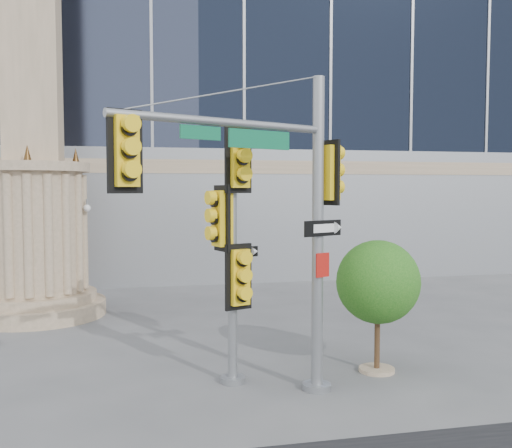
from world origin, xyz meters
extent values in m
plane|color=#545456|center=(0.00, 0.00, 0.00)|extent=(120.00, 120.00, 0.00)
cylinder|color=gray|center=(-6.00, 9.00, 0.25)|extent=(4.40, 4.40, 0.50)
cylinder|color=gray|center=(-6.00, 9.00, 0.65)|extent=(3.80, 3.80, 0.30)
cylinder|color=gray|center=(-6.00, 9.00, 2.80)|extent=(3.00, 3.00, 4.00)
cylinder|color=gray|center=(-6.00, 9.00, 4.95)|extent=(3.50, 3.50, 0.30)
cone|color=#472D14|center=(-4.70, 9.00, 5.35)|extent=(0.24, 0.24, 0.50)
cylinder|color=slate|center=(0.88, 0.37, 0.07)|extent=(0.61, 0.61, 0.13)
cylinder|color=slate|center=(0.88, 0.37, 3.27)|extent=(0.24, 0.24, 6.54)
cylinder|color=slate|center=(-1.21, -0.58, 5.45)|extent=(4.24, 2.02, 0.15)
cube|color=#0C643F|center=(-0.50, -0.28, 5.18)|extent=(1.31, 0.62, 0.35)
cube|color=yellow|center=(-3.00, -1.38, 4.85)|extent=(0.67, 0.53, 1.36)
cube|color=yellow|center=(1.16, 0.49, 4.58)|extent=(0.53, 0.67, 1.36)
cube|color=black|center=(0.94, 0.23, 3.43)|extent=(0.93, 0.44, 0.33)
cube|color=red|center=(0.94, 0.23, 2.67)|extent=(0.33, 0.17, 0.50)
cylinder|color=slate|center=(-0.78, 1.17, 0.07)|extent=(0.54, 0.54, 0.14)
cylinder|color=slate|center=(-0.78, 1.17, 2.83)|extent=(0.20, 0.20, 5.65)
cube|color=yellow|center=(-0.70, 0.93, 4.86)|extent=(0.69, 0.51, 1.41)
cube|color=yellow|center=(-1.02, 1.08, 3.62)|extent=(0.51, 0.69, 1.41)
cube|color=yellow|center=(-0.70, 0.93, 2.37)|extent=(0.69, 0.51, 1.41)
cube|color=black|center=(-0.55, 1.11, 2.88)|extent=(0.67, 0.27, 0.23)
cylinder|color=gray|center=(2.62, 1.20, 0.05)|extent=(0.82, 0.82, 0.09)
cylinder|color=#382314|center=(2.62, 1.20, 0.82)|extent=(0.13, 0.13, 1.65)
sphere|color=#145613|center=(2.62, 1.20, 2.11)|extent=(1.92, 1.92, 1.92)
sphere|color=#145613|center=(3.03, 1.43, 1.83)|extent=(1.19, 1.19, 1.19)
sphere|color=#145613|center=(2.30, 0.97, 1.88)|extent=(1.01, 1.01, 1.01)
camera|label=1|loc=(-2.89, -10.90, 4.25)|focal=40.00mm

